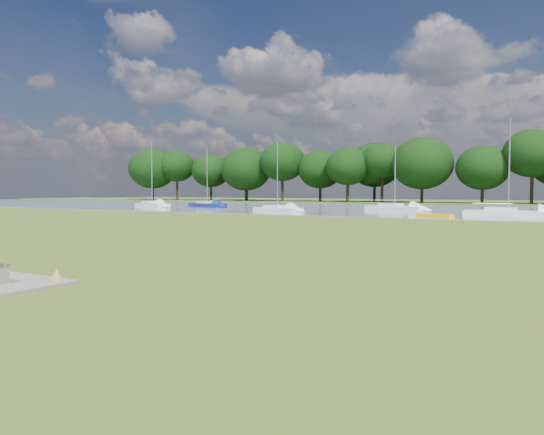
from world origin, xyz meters
The scene contains 10 objects.
ground centered at (0.00, 0.00, 0.00)m, with size 220.00×220.00×0.00m, color olive.
river centered at (0.00, 42.00, 0.00)m, with size 220.00×40.00×0.10m, color gray.
far_bank centered at (0.00, 72.00, 0.00)m, with size 220.00×20.00×0.40m, color #4C6626.
kayak centered at (2.33, 24.00, 0.21)m, with size 3.27×0.76×0.33m, color #FCB80C.
tree_line centered at (6.06, 68.00, 6.95)m, with size 153.62×9.70×11.74m.
sailboat_0 centered at (-30.47, 35.41, 0.53)m, with size 6.81×3.81×7.94m.
sailboat_1 centered at (-5.19, 36.72, 0.52)m, with size 7.20×3.77×7.36m.
sailboat_2 centered at (7.30, 29.60, 0.51)m, with size 7.45×2.33×8.68m.
sailboat_3 centered at (-15.56, 28.36, 0.45)m, with size 6.42×3.46×7.51m.
sailboat_6 centered at (-37.43, 32.28, 0.53)m, with size 7.13×4.26×8.88m.
Camera 1 is at (13.08, -21.44, 2.39)m, focal length 35.00 mm.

